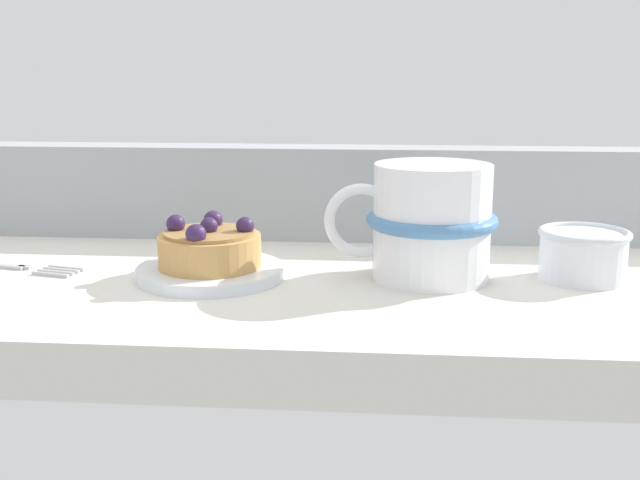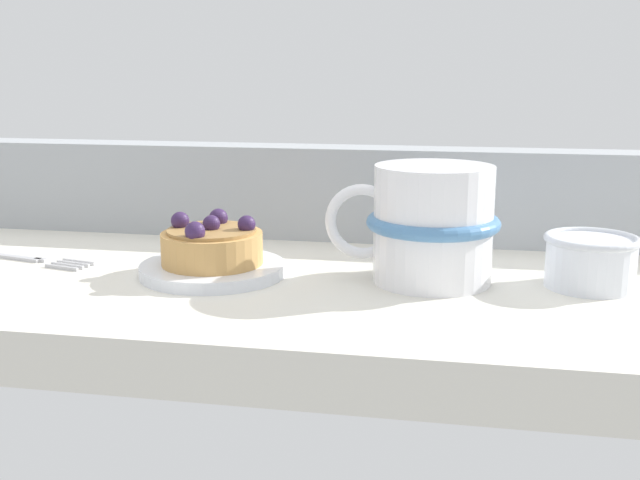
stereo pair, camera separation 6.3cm
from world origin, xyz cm
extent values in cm
cube|color=silver|center=(0.00, 0.00, -2.00)|extent=(89.66, 34.86, 4.00)
cube|color=#9EA3A8|center=(0.00, 14.93, 4.61)|extent=(87.87, 5.00, 9.22)
cylinder|color=silver|center=(-5.00, -1.50, 0.50)|extent=(12.12, 12.12, 1.01)
cylinder|color=silver|center=(-5.00, -1.50, 0.25)|extent=(6.66, 6.66, 0.50)
cylinder|color=tan|center=(-5.00, -1.50, 2.33)|extent=(8.40, 8.40, 2.64)
cylinder|color=#A37942|center=(-5.00, -1.50, 3.80)|extent=(7.39, 7.39, 0.30)
sphere|color=#331E47|center=(-5.00, -1.50, 4.37)|extent=(1.46, 1.46, 1.46)
sphere|color=#331E47|center=(-2.11, -1.10, 4.37)|extent=(1.49, 1.49, 1.49)
sphere|color=#331E47|center=(-5.26, 1.14, 4.35)|extent=(1.63, 1.63, 1.63)
sphere|color=#331E47|center=(-7.87, -1.09, 4.44)|extent=(1.55, 1.55, 1.55)
sphere|color=#331E47|center=(-5.35, -4.49, 4.34)|extent=(1.63, 1.63, 1.63)
cylinder|color=white|center=(13.02, -0.40, 4.73)|extent=(9.50, 9.50, 9.46)
torus|color=#4C7FB2|center=(13.02, -0.40, 4.87)|extent=(10.68, 10.68, 1.13)
torus|color=white|center=(7.34, -0.40, 4.73)|extent=(6.18, 0.88, 6.18)
cube|color=#B7B7BC|center=(-21.57, -0.28, 0.30)|extent=(1.30, 0.82, 0.60)
cube|color=#B7B7BC|center=(-18.41, -2.14, 0.30)|extent=(3.46, 1.03, 0.60)
cube|color=#B7B7BC|center=(-18.24, -1.43, 0.30)|extent=(3.46, 1.03, 0.60)
cube|color=#B7B7BC|center=(-18.08, -0.71, 0.30)|extent=(3.46, 1.03, 0.60)
cube|color=#B7B7BC|center=(-17.91, 0.00, 0.30)|extent=(3.46, 1.03, 0.60)
cylinder|color=silver|center=(25.34, 0.62, 1.94)|extent=(6.89, 6.89, 3.88)
torus|color=silver|center=(25.34, 0.62, 3.88)|extent=(7.35, 7.35, 0.60)
camera|label=1|loc=(9.24, -62.06, 17.14)|focal=43.49mm
camera|label=2|loc=(15.46, -61.20, 17.14)|focal=43.49mm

